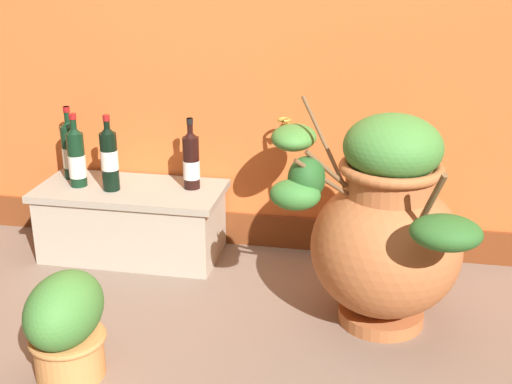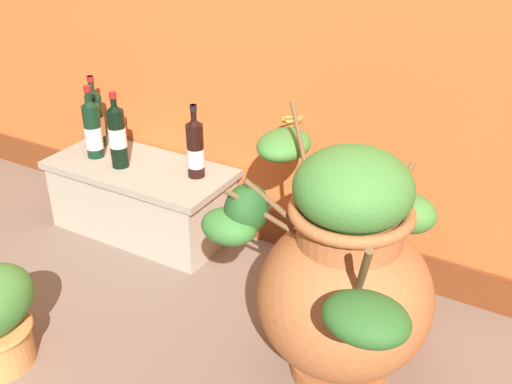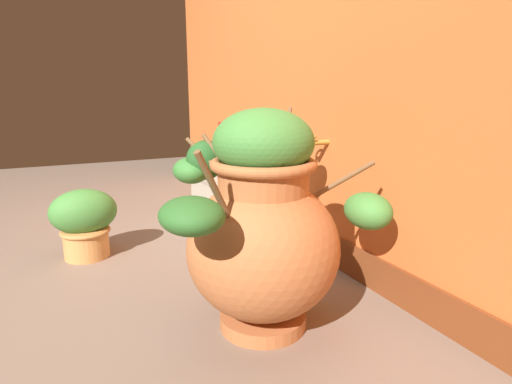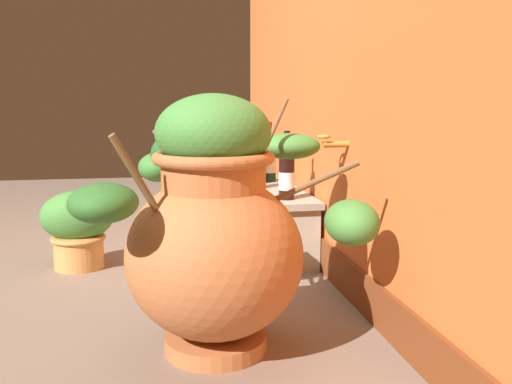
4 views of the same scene
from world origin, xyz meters
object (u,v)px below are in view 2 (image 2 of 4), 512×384
Objects in this scene: wine_bottle_middle at (95,118)px; wine_bottle_left at (117,134)px; terracotta_urn at (343,273)px; wine_bottle_back at (93,129)px; wine_bottle_right at (195,148)px.

wine_bottle_left is at bearing -26.96° from wine_bottle_middle.
terracotta_urn reaches higher than wine_bottle_middle.
terracotta_urn is 1.35m from wine_bottle_back.
wine_bottle_back is at bearing -52.75° from wine_bottle_middle.
terracotta_urn is 2.69× the size of wine_bottle_left.
wine_bottle_left is 1.06× the size of wine_bottle_right.
terracotta_urn reaches higher than wine_bottle_left.
wine_bottle_back is at bearing 165.32° from terracotta_urn.
wine_bottle_middle reaches higher than wine_bottle_right.
wine_bottle_middle reaches higher than wine_bottle_back.
wine_bottle_right is 0.49m from wine_bottle_back.
wine_bottle_right is (-0.81, 0.40, 0.06)m from terracotta_urn.
wine_bottle_left is 1.02× the size of wine_bottle_back.
terracotta_urn is 1.45m from wine_bottle_middle.
terracotta_urn reaches higher than wine_bottle_back.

